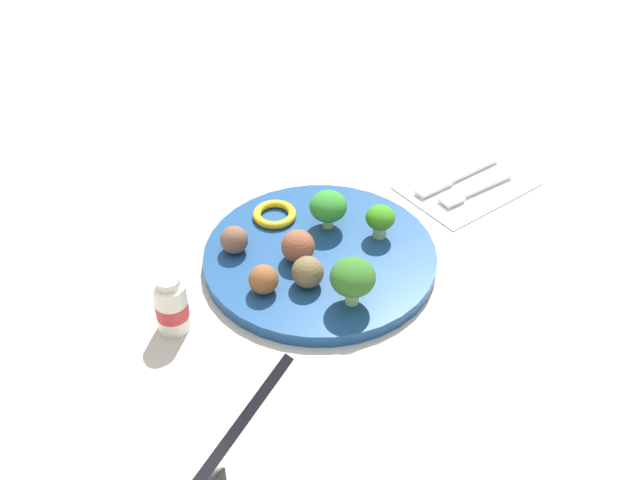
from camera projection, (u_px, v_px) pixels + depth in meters
name	position (u px, v px, depth m)	size (l,w,h in m)	color
ground_plane	(320.00, 263.00, 0.99)	(4.00, 4.00, 0.00)	#B2B2AD
plate	(320.00, 258.00, 0.99)	(0.28, 0.28, 0.02)	navy
broccoli_floret_front_right	(353.00, 278.00, 0.89)	(0.05, 0.05, 0.06)	#A7CF7D
broccoli_floret_front_left	(380.00, 219.00, 0.99)	(0.04, 0.04, 0.04)	#8DBD7D
broccoli_floret_far_rim	(328.00, 207.00, 1.00)	(0.05, 0.05, 0.05)	#A4CA6F
meatball_far_rim	(308.00, 272.00, 0.93)	(0.04, 0.04, 0.04)	brown
meatball_mid_right	(234.00, 240.00, 0.97)	(0.03, 0.03, 0.03)	brown
meatball_back_left	(264.00, 279.00, 0.92)	(0.03, 0.03, 0.03)	brown
meatball_near_rim	(298.00, 246.00, 0.96)	(0.04, 0.04, 0.04)	brown
pepper_ring_near_rim	(277.00, 213.00, 1.03)	(0.05, 0.05, 0.01)	yellow
napkin	(467.00, 185.00, 1.11)	(0.17, 0.12, 0.01)	white
fork	(473.00, 190.00, 1.09)	(0.12, 0.03, 0.01)	silver
knife	(454.00, 178.00, 1.12)	(0.15, 0.02, 0.01)	silver
yogurt_bottle	(172.00, 306.00, 0.89)	(0.04, 0.04, 0.07)	white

